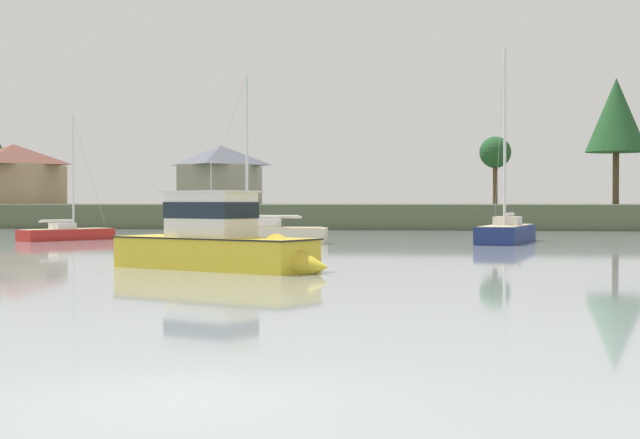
{
  "coord_description": "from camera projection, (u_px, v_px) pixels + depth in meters",
  "views": [
    {
      "loc": [
        3.33,
        -11.2,
        2.4
      ],
      "look_at": [
        -1.6,
        22.4,
        1.76
      ],
      "focal_mm": 53.07,
      "sensor_mm": 36.0,
      "label": 1
    }
  ],
  "objects": [
    {
      "name": "sailboat_navy",
      "position": [
        506.0,
        238.0,
        55.45
      ],
      "size": [
        3.97,
        8.57,
        12.02
      ],
      "color": "navy",
      "rests_on": "ground"
    },
    {
      "name": "shore_tree_center_left",
      "position": [
        616.0,
        115.0,
        98.75
      ],
      "size": [
        6.35,
        6.35,
        13.23
      ],
      "color": "brown",
      "rests_on": "far_shore_bank"
    },
    {
      "name": "sailboat_cream",
      "position": [
        258.0,
        239.0,
        54.58
      ],
      "size": [
        8.05,
        2.69,
        10.36
      ],
      "color": "beige",
      "rests_on": "ground"
    },
    {
      "name": "ground_plane",
      "position": [
        185.0,
        397.0,
        11.61
      ],
      "size": [
        458.69,
        458.69,
        0.0
      ],
      "primitive_type": "plane",
      "color": "#939EA3"
    },
    {
      "name": "cottage_near_water",
      "position": [
        13.0,
        173.0,
        112.14
      ],
      "size": [
        10.53,
        9.34,
        7.1
      ],
      "color": "tan",
      "rests_on": "far_shore_bank"
    },
    {
      "name": "far_shore_bank",
      "position": [
        429.0,
        213.0,
        109.1
      ],
      "size": [
        206.41,
        59.97,
        2.15
      ],
      "primitive_type": "cube",
      "color": "#4C563D",
      "rests_on": "ground"
    },
    {
      "name": "cottage_behind_trees",
      "position": [
        221.0,
        174.0,
        123.55
      ],
      "size": [
        9.68,
        10.77,
        7.62
      ],
      "color": "#9E998E",
      "rests_on": "far_shore_bank"
    },
    {
      "name": "sailboat_red",
      "position": [
        67.0,
        237.0,
        59.04
      ],
      "size": [
        4.79,
        6.02,
        8.35
      ],
      "color": "#B2231E",
      "rests_on": "ground"
    },
    {
      "name": "cruiser_yellow",
      "position": [
        228.0,
        251.0,
        33.27
      ],
      "size": [
        8.88,
        5.81,
        4.7
      ],
      "color": "gold",
      "rests_on": "ground"
    },
    {
      "name": "shore_tree_left",
      "position": [
        495.0,
        153.0,
        108.5
      ],
      "size": [
        3.64,
        3.64,
        7.77
      ],
      "color": "brown",
      "rests_on": "far_shore_bank"
    }
  ]
}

